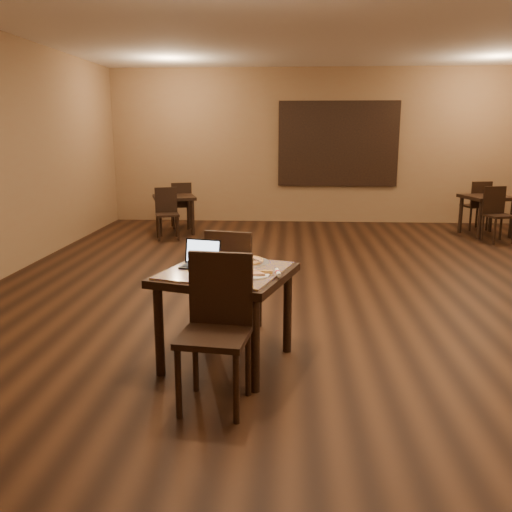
# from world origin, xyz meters

# --- Properties ---
(ground) EXTENTS (10.00, 10.00, 0.00)m
(ground) POSITION_xyz_m (0.00, 0.00, 0.00)
(ground) COLOR black
(ground) RESTS_ON ground
(wall_back) EXTENTS (8.00, 0.02, 3.00)m
(wall_back) POSITION_xyz_m (0.00, 5.00, 1.50)
(wall_back) COLOR brown
(wall_back) RESTS_ON ground
(ceiling) EXTENTS (8.00, 10.00, 0.02)m
(ceiling) POSITION_xyz_m (0.00, 0.00, 3.00)
(ceiling) COLOR silver
(ceiling) RESTS_ON wall_back
(mural) EXTENTS (2.34, 0.05, 1.64)m
(mural) POSITION_xyz_m (0.50, 4.96, 1.55)
(mural) COLOR #245786
(mural) RESTS_ON wall_back
(tiled_table) EXTENTS (1.15, 1.15, 0.76)m
(tiled_table) POSITION_xyz_m (-0.92, -1.96, 0.66)
(tiled_table) COLOR black
(tiled_table) RESTS_ON ground
(chair_main_near) EXTENTS (0.49, 0.49, 1.01)m
(chair_main_near) POSITION_xyz_m (-0.91, -2.57, 0.57)
(chair_main_near) COLOR black
(chair_main_near) RESTS_ON ground
(chair_main_far) EXTENTS (0.50, 0.50, 0.96)m
(chair_main_far) POSITION_xyz_m (-0.93, -1.34, 0.54)
(chair_main_far) COLOR black
(chair_main_far) RESTS_ON ground
(laptop) EXTENTS (0.33, 0.29, 0.20)m
(laptop) POSITION_xyz_m (-1.12, -1.86, 0.82)
(laptop) COLOR black
(laptop) RESTS_ON tiled_table
(plate) EXTENTS (0.24, 0.24, 0.01)m
(plate) POSITION_xyz_m (-0.70, -2.14, 0.77)
(plate) COLOR white
(plate) RESTS_ON tiled_table
(pizza_slice) EXTENTS (0.21, 0.21, 0.02)m
(pizza_slice) POSITION_xyz_m (-0.70, -2.14, 0.79)
(pizza_slice) COLOR beige
(pizza_slice) RESTS_ON plate
(pizza_pan) EXTENTS (0.40, 0.40, 0.01)m
(pizza_pan) POSITION_xyz_m (-0.80, -1.72, 0.77)
(pizza_pan) COLOR silver
(pizza_pan) RESTS_ON tiled_table
(pizza_whole) EXTENTS (0.31, 0.31, 0.02)m
(pizza_whole) POSITION_xyz_m (-0.80, -1.72, 0.78)
(pizza_whole) COLOR beige
(pizza_whole) RESTS_ON pizza_pan
(spatula) EXTENTS (0.23, 0.28, 0.01)m
(spatula) POSITION_xyz_m (-0.78, -1.74, 0.79)
(spatula) COLOR silver
(spatula) RESTS_ON pizza_whole
(napkin_roll) EXTENTS (0.05, 0.16, 0.04)m
(napkin_roll) POSITION_xyz_m (-0.52, -2.10, 0.78)
(napkin_roll) COLOR white
(napkin_roll) RESTS_ON tiled_table
(other_table_a) EXTENTS (0.90, 0.90, 0.70)m
(other_table_a) POSITION_xyz_m (3.00, 3.68, 0.58)
(other_table_a) COLOR black
(other_table_a) RESTS_ON ground
(other_table_a_chair_near) EXTENTS (0.47, 0.47, 0.91)m
(other_table_a_chair_near) POSITION_xyz_m (2.98, 3.15, 0.51)
(other_table_a_chair_near) COLOR black
(other_table_a_chair_near) RESTS_ON ground
(other_table_a_chair_far) EXTENTS (0.47, 0.47, 0.91)m
(other_table_a_chair_far) POSITION_xyz_m (3.02, 4.21, 0.51)
(other_table_a_chair_far) COLOR black
(other_table_a_chair_far) RESTS_ON ground
(other_table_b) EXTENTS (0.90, 0.90, 0.67)m
(other_table_b) POSITION_xyz_m (-2.50, 3.58, 0.55)
(other_table_b) COLOR black
(other_table_b) RESTS_ON ground
(other_table_b_chair_near) EXTENTS (0.47, 0.47, 0.86)m
(other_table_b_chair_near) POSITION_xyz_m (-2.52, 3.08, 0.49)
(other_table_b_chair_near) COLOR black
(other_table_b_chair_near) RESTS_ON ground
(other_table_b_chair_far) EXTENTS (0.47, 0.47, 0.86)m
(other_table_b_chair_far) POSITION_xyz_m (-2.47, 4.09, 0.49)
(other_table_b_chair_far) COLOR black
(other_table_b_chair_far) RESTS_ON ground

